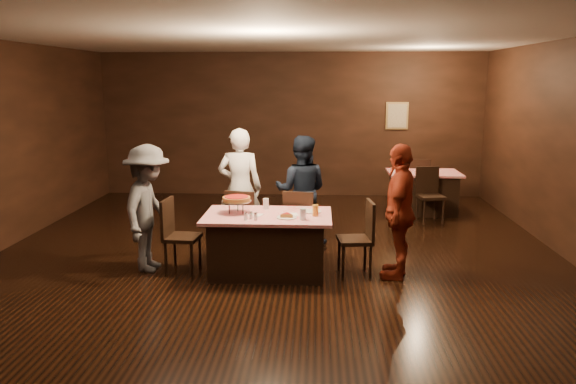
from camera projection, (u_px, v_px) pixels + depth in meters
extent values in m
plane|color=black|center=(273.00, 273.00, 7.21)|extent=(10.00, 10.00, 0.00)
cube|color=silver|center=(271.00, 31.00, 6.62)|extent=(8.00, 10.00, 0.04)
cube|color=black|center=(291.00, 125.00, 11.81)|extent=(8.00, 0.04, 3.00)
cube|color=black|center=(159.00, 344.00, 2.02)|extent=(8.00, 0.04, 3.00)
cube|color=tan|center=(397.00, 116.00, 11.63)|extent=(0.46, 0.03, 0.56)
cube|color=beige|center=(397.00, 116.00, 11.60)|extent=(0.38, 0.01, 0.48)
cube|color=#B20B1C|center=(268.00, 244.00, 7.13)|extent=(1.60, 1.00, 0.77)
cube|color=red|center=(423.00, 192.00, 10.39)|extent=(1.30, 0.90, 0.77)
cube|color=black|center=(244.00, 222.00, 7.87)|extent=(0.49, 0.49, 0.95)
cube|color=black|center=(301.00, 223.00, 7.83)|extent=(0.50, 0.50, 0.95)
cube|color=black|center=(182.00, 236.00, 7.17)|extent=(0.46, 0.46, 0.95)
cube|color=black|center=(355.00, 238.00, 7.06)|extent=(0.46, 0.46, 0.95)
cube|color=black|center=(431.00, 195.00, 9.68)|extent=(0.49, 0.49, 0.95)
cube|color=black|center=(418.00, 182.00, 10.96)|extent=(0.43, 0.43, 0.95)
imported|color=white|center=(240.00, 188.00, 8.21)|extent=(0.64, 0.43, 1.76)
imported|color=black|center=(301.00, 191.00, 8.31)|extent=(0.86, 0.71, 1.64)
imported|color=#545459|center=(148.00, 208.00, 7.18)|extent=(0.70, 1.11, 1.64)
imported|color=maroon|center=(399.00, 211.00, 6.91)|extent=(0.64, 1.06, 1.68)
cylinder|color=black|center=(238.00, 206.00, 7.21)|extent=(0.01, 0.01, 0.15)
cylinder|color=black|center=(229.00, 208.00, 7.07)|extent=(0.01, 0.01, 0.15)
cylinder|color=black|center=(243.00, 208.00, 7.06)|extent=(0.01, 0.01, 0.15)
cylinder|color=silver|center=(237.00, 201.00, 7.10)|extent=(0.38, 0.38, 0.01)
cylinder|color=#B27233|center=(236.00, 199.00, 7.09)|extent=(0.35, 0.35, 0.05)
cylinder|color=#A5140C|center=(236.00, 197.00, 7.09)|extent=(0.30, 0.30, 0.01)
cylinder|color=white|center=(287.00, 217.00, 6.87)|extent=(0.25, 0.25, 0.01)
cylinder|color=#B27233|center=(287.00, 215.00, 6.86)|extent=(0.18, 0.18, 0.04)
cylinder|color=#A5140C|center=(287.00, 213.00, 6.86)|extent=(0.14, 0.14, 0.01)
cylinder|color=white|center=(312.00, 212.00, 7.18)|extent=(0.25, 0.25, 0.01)
cylinder|color=silver|center=(303.00, 214.00, 6.78)|extent=(0.08, 0.08, 0.14)
cylinder|color=#BF7F26|center=(315.00, 210.00, 6.96)|extent=(0.08, 0.08, 0.14)
cylinder|color=silver|center=(266.00, 204.00, 7.34)|extent=(0.08, 0.08, 0.14)
cylinder|color=silver|center=(251.00, 216.00, 6.82)|extent=(0.04, 0.04, 0.08)
cylinder|color=silver|center=(251.00, 212.00, 6.81)|extent=(0.05, 0.05, 0.02)
cylinder|color=silver|center=(256.00, 217.00, 6.76)|extent=(0.04, 0.04, 0.08)
cylinder|color=silver|center=(256.00, 213.00, 6.75)|extent=(0.05, 0.05, 0.02)
cylinder|color=silver|center=(246.00, 217.00, 6.77)|extent=(0.04, 0.04, 0.08)
cylinder|color=silver|center=(246.00, 213.00, 6.76)|extent=(0.05, 0.05, 0.02)
cube|color=white|center=(292.00, 214.00, 7.04)|extent=(0.19, 0.19, 0.01)
cube|color=white|center=(255.00, 215.00, 7.02)|extent=(0.21, 0.21, 0.01)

